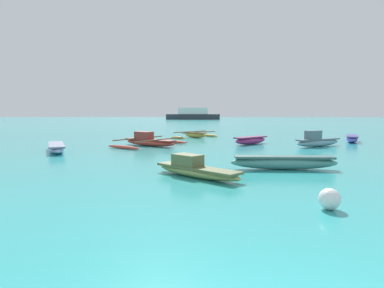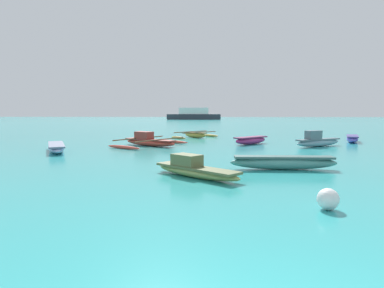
# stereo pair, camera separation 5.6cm
# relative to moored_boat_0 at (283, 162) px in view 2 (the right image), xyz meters

# --- Properties ---
(moored_boat_0) EXTENTS (3.92, 0.63, 0.50)m
(moored_boat_0) POSITION_rel_moored_boat_0_xyz_m (0.00, 0.00, 0.00)
(moored_boat_0) COLOR teal
(moored_boat_0) RESTS_ON ground_plane
(moored_boat_1) EXTENTS (3.11, 2.87, 0.71)m
(moored_boat_1) POSITION_rel_moored_boat_0_xyz_m (-3.21, -1.59, -0.02)
(moored_boat_1) COLOR #8F9F57
(moored_boat_1) RESTS_ON ground_plane
(moored_boat_2) EXTENTS (3.32, 2.37, 0.98)m
(moored_boat_2) POSITION_rel_moored_boat_0_xyz_m (3.80, 8.36, 0.07)
(moored_boat_2) COLOR #84AABB
(moored_boat_2) RESTS_ON ground_plane
(moored_boat_3) EXTENTS (2.42, 3.84, 0.42)m
(moored_boat_3) POSITION_rel_moored_boat_0_xyz_m (-10.86, 5.00, -0.04)
(moored_boat_3) COLOR #A6B8E7
(moored_boat_3) RESTS_ON ground_plane
(moored_boat_4) EXTENTS (1.65, 2.81, 0.46)m
(moored_boat_4) POSITION_rel_moored_boat_0_xyz_m (7.13, 11.46, -0.02)
(moored_boat_4) COLOR #6E5DD5
(moored_boat_4) RESTS_ON ground_plane
(moored_boat_5) EXTENTS (4.68, 5.25, 0.87)m
(moored_boat_5) POSITION_rel_moored_boat_0_xyz_m (-6.49, 8.33, 0.01)
(moored_boat_5) COLOR #E44739
(moored_boat_5) RESTS_ON ground_plane
(moored_boat_6) EXTENTS (2.54, 2.48, 0.49)m
(moored_boat_6) POSITION_rel_moored_boat_0_xyz_m (-0.06, 9.63, -0.00)
(moored_boat_6) COLOR #AF3177
(moored_boat_6) RESTS_ON ground_plane
(moored_boat_7) EXTENTS (3.85, 3.85, 0.50)m
(moored_boat_7) POSITION_rel_moored_boat_0_xyz_m (-3.89, 14.82, -0.05)
(moored_boat_7) COLOR gold
(moored_boat_7) RESTS_ON ground_plane
(mooring_buoy_0) EXTENTS (0.48, 0.48, 0.48)m
(mooring_buoy_0) POSITION_rel_moored_boat_0_xyz_m (-0.13, -5.19, -0.04)
(mooring_buoy_0) COLOR white
(mooring_buoy_0) RESTS_ON ground_plane
(distant_ferry) EXTENTS (13.50, 2.97, 2.97)m
(distant_ferry) POSITION_rel_moored_boat_0_xyz_m (-6.81, 74.41, 0.94)
(distant_ferry) COLOR #2D333D
(distant_ferry) RESTS_ON ground_plane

